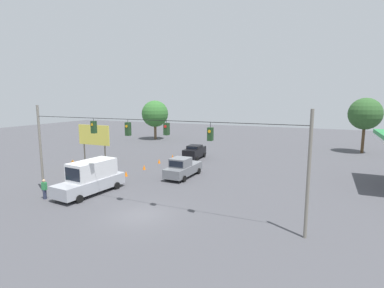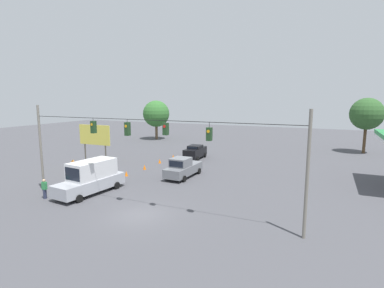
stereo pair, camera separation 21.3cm
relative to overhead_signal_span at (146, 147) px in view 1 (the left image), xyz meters
The scene contains 15 objects.
ground_plane 4.86m from the overhead_signal_span, 93.84° to the left, with size 140.00×140.00×0.00m, color #47474C.
overhead_signal_span is the anchor object (origin of this frame).
sedan_black_withflow_far 19.45m from the overhead_signal_span, 76.94° to the right, with size 2.13×4.62×1.85m.
box_truck_silver_parked_shoulder 7.52m from the overhead_signal_span, 12.08° to the right, with size 2.82×6.58×2.83m.
pickup_truck_grey_withflow_mid 10.28m from the overhead_signal_span, 79.94° to the right, with size 2.27×5.46×2.12m.
traffic_cone_nearest 9.43m from the overhead_signal_span, 27.91° to the right, with size 0.35×0.35×0.57m, color orange.
traffic_cone_second 11.21m from the overhead_signal_span, 44.95° to the right, with size 0.35×0.35×0.57m, color orange.
traffic_cone_third 13.51m from the overhead_signal_span, 55.84° to the right, with size 0.35×0.35×0.57m, color orange.
traffic_cone_fourth 16.57m from the overhead_signal_span, 62.81° to the right, with size 0.35×0.35×0.57m, color orange.
traffic_cone_fifth 19.38m from the overhead_signal_span, 67.88° to the right, with size 0.35×0.35×0.57m, color orange.
roadside_billboard 16.28m from the overhead_signal_span, 35.14° to the right, with size 4.48×0.16×5.04m.
work_zone_sign 8.79m from the overhead_signal_span, ahead, with size 1.27×0.06×2.84m.
pedestrian 9.92m from the overhead_signal_span, ahead, with size 0.40×0.28×1.64m.
tree_horizon_left 36.86m from the overhead_signal_span, 117.32° to the right, with size 4.68×4.68×8.21m.
tree_horizon_right 38.19m from the overhead_signal_span, 59.95° to the right, with size 5.18×5.18×7.68m.
Camera 1 is at (-11.49, 16.88, 8.19)m, focal length 28.00 mm.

